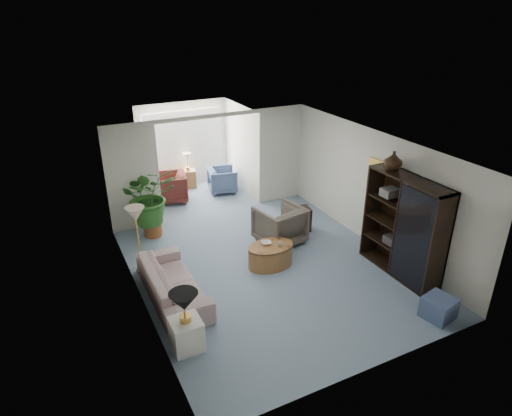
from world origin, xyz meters
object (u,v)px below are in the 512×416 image
cabinet_urn (393,161)px  sunroom_chair_maroon (170,188)px  table_lamp (184,302)px  sunroom_chair_blue (223,180)px  sunroom_table (188,179)px  side_table_dark (300,219)px  sofa (173,283)px  wingback_chair (280,225)px  framed_picture (379,172)px  coffee_table (270,255)px  coffee_cup (280,244)px  floor_lamp (135,214)px  entertainment_cabinet (404,227)px  end_table (186,334)px  plant_pot (153,229)px  ottoman (439,308)px  coffee_bowl (266,243)px

cabinet_urn → sunroom_chair_maroon: size_ratio=0.42×
table_lamp → sunroom_chair_blue: (2.91, 5.55, -0.51)m
sunroom_chair_blue → sunroom_table: 1.06m
side_table_dark → table_lamp: bearing=-144.4°
sofa → wingback_chair: (2.70, 0.93, 0.12)m
framed_picture → coffee_table: framed_picture is taller
sunroom_chair_blue → wingback_chair: bearing=-168.3°
coffee_cup → sunroom_chair_blue: 4.16m
floor_lamp → sunroom_chair_maroon: size_ratio=0.42×
entertainment_cabinet → table_lamp: bearing=-177.4°
sunroom_table → sunroom_chair_maroon: bearing=-135.0°
end_table → plant_pot: bearing=82.8°
framed_picture → coffee_table: bearing=174.3°
sofa → sunroom_chair_maroon: sunroom_chair_maroon is taller
cabinet_urn → plant_pot: size_ratio=0.90×
coffee_table → ottoman: coffee_table is taller
table_lamp → sofa: bearing=81.6°
framed_picture → sunroom_table: bearing=116.2°
table_lamp → side_table_dark: size_ratio=0.79×
plant_pot → sunroom_chair_blue: (2.43, 1.71, 0.18)m
coffee_cup → coffee_table: bearing=146.3°
sofa → entertainment_cabinet: entertainment_cabinet is taller
floor_lamp → ottoman: size_ratio=0.77×
sunroom_chair_blue → cabinet_urn: bearing=-151.0°
coffee_table → coffee_cup: (0.15, -0.10, 0.27)m
ottoman → sunroom_table: (-1.85, 7.49, 0.07)m
sunroom_chair_blue → sunroom_chair_maroon: sunroom_chair_maroon is taller
coffee_cup → floor_lamp: bearing=157.6°
framed_picture → table_lamp: framed_picture is taller
floor_lamp → cabinet_urn: cabinet_urn is taller
table_lamp → coffee_bowl: (2.22, 1.62, -0.38)m
coffee_bowl → sunroom_table: bearing=90.7°
floor_lamp → end_table: bearing=-87.5°
end_table → sunroom_table: sunroom_table is taller
plant_pot → floor_lamp: bearing=-113.1°
framed_picture → coffee_bowl: bearing=172.1°
coffee_cup → wingback_chair: (0.48, 0.86, -0.07)m
floor_lamp → ottoman: bearing=-41.6°
table_lamp → entertainment_cabinet: (4.41, 0.20, 0.13)m
coffee_bowl → wingback_chair: (0.68, 0.66, -0.05)m
coffee_cup → sunroom_table: size_ratio=0.19×
entertainment_cabinet → ottoman: bearing=-105.9°
ottoman → sunroom_chair_blue: bearing=99.2°
end_table → coffee_table: (2.27, 1.52, -0.03)m
coffee_bowl → coffee_cup: size_ratio=2.06×
cabinet_urn → plant_pot: 5.41m
sunroom_table → plant_pot: bearing=-124.4°
sofa → coffee_cup: (2.22, 0.07, 0.19)m
sofa → coffee_bowl: size_ratio=10.70×
table_lamp → floor_lamp: floor_lamp is taller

